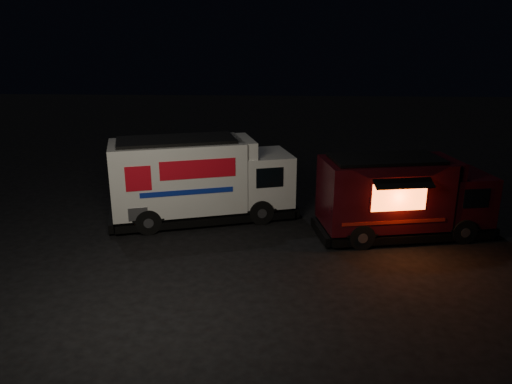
{
  "coord_description": "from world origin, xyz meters",
  "views": [
    {
      "loc": [
        1.49,
        -13.24,
        6.32
      ],
      "look_at": [
        0.74,
        2.0,
        1.44
      ],
      "focal_mm": 35.0,
      "sensor_mm": 36.0,
      "label": 1
    }
  ],
  "objects": [
    {
      "name": "ground",
      "position": [
        0.0,
        0.0,
        0.0
      ],
      "size": [
        80.0,
        80.0,
        0.0
      ],
      "primitive_type": "plane",
      "color": "black",
      "rests_on": "ground"
    },
    {
      "name": "white_truck",
      "position": [
        -1.18,
        3.32,
        1.47
      ],
      "size": [
        6.86,
        3.99,
        2.95
      ],
      "primitive_type": null,
      "rotation": [
        0.0,
        0.0,
        0.29
      ],
      "color": "silver",
      "rests_on": "ground"
    },
    {
      "name": "red_truck",
      "position": [
        5.53,
        2.17,
        1.32
      ],
      "size": [
        5.95,
        3.08,
        2.64
      ],
      "primitive_type": null,
      "rotation": [
        0.0,
        0.0,
        0.18
      ],
      "color": "#350910",
      "rests_on": "ground"
    }
  ]
}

